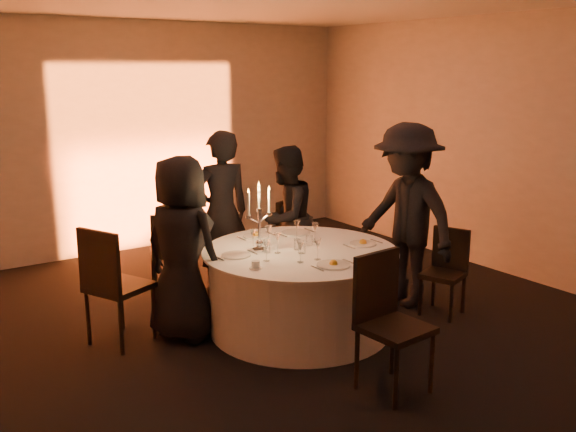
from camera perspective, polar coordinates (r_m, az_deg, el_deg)
floor at (r=6.13m, az=1.07°, el=-9.95°), size 7.00×7.00×0.00m
wall_back at (r=8.78m, az=-12.36°, el=6.92°), size 7.00×0.00×7.00m
wall_right at (r=7.83m, az=19.40°, el=5.76°), size 0.00×7.00×7.00m
uplighter_fixture at (r=8.77m, az=-11.16°, el=-2.69°), size 0.25×0.12×0.10m
banquet_table at (r=5.99m, az=1.09°, el=-6.57°), size 1.80×1.80×0.77m
chair_left at (r=5.78m, az=-15.45°, el=-5.46°), size 0.62×0.62×1.07m
chair_back_left at (r=7.03m, az=-10.49°, el=-2.80°), size 0.50×0.50×0.90m
chair_back_right at (r=7.49m, az=-0.84°, el=-1.48°), size 0.53×0.53×0.92m
chair_right at (r=6.56m, az=13.87°, el=-4.39°), size 0.48×0.48×0.85m
chair_front at (r=4.93m, az=8.79°, el=-8.58°), size 0.49×0.49×1.05m
guest_left at (r=5.77m, az=-9.42°, el=-2.87°), size 0.82×0.96×1.66m
guest_back_left at (r=6.87m, az=-5.95°, el=0.26°), size 0.67×0.47×1.76m
guest_back_right at (r=7.02m, az=-0.20°, el=-0.16°), size 0.96×0.89×1.58m
guest_right at (r=6.60m, az=10.48°, el=0.05°), size 0.74×1.24×1.87m
plate_left at (r=5.70m, az=-4.65°, el=-3.49°), size 0.36×0.26×0.01m
plate_back_left at (r=6.32m, az=-2.85°, el=-1.69°), size 0.36×0.26×0.08m
plate_back_right at (r=6.45m, az=0.71°, el=-1.49°), size 0.35×0.29×0.01m
plate_right at (r=6.08m, az=6.68°, el=-2.37°), size 0.36×0.25×0.08m
plate_front at (r=5.42m, az=4.06°, el=-4.27°), size 0.36×0.28×0.08m
coffee_cup at (r=5.34m, az=-2.88°, el=-4.37°), size 0.11×0.11×0.07m
candelabra at (r=5.80m, az=-2.57°, el=-0.97°), size 0.27×0.13×0.64m
wine_glass_a at (r=5.73m, az=-0.94°, el=-2.00°), size 0.07×0.07×0.19m
wine_glass_b at (r=5.85m, az=-3.13°, el=-1.72°), size 0.07×0.07×0.19m
wine_glass_c at (r=5.98m, az=-1.71°, el=-1.37°), size 0.07×0.07×0.19m
wine_glass_d at (r=5.55m, az=2.66°, el=-2.54°), size 0.07×0.07×0.19m
wine_glass_e at (r=5.46m, az=1.11°, el=-2.77°), size 0.07×0.07×0.19m
wine_glass_f at (r=6.19m, az=0.79°, el=-0.87°), size 0.07×0.07×0.19m
wine_glass_g at (r=6.10m, az=2.41°, el=-1.08°), size 0.07×0.07×0.19m
wine_glass_h at (r=5.50m, az=-1.94°, el=-2.66°), size 0.07×0.07×0.19m
tumbler_a at (r=6.02m, az=1.90°, el=-2.18°), size 0.07×0.07×0.09m
tumbler_b at (r=5.87m, az=0.86°, el=-2.57°), size 0.07×0.07×0.09m
tumbler_c at (r=5.76m, az=1.24°, el=-2.89°), size 0.07×0.07×0.09m
tumbler_d at (r=5.78m, az=-1.90°, el=-2.82°), size 0.07×0.07×0.09m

